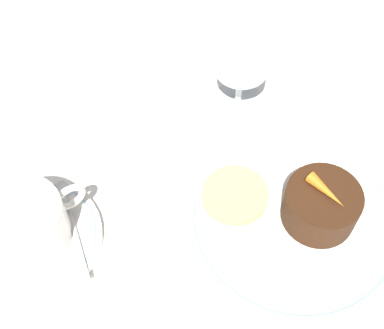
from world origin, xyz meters
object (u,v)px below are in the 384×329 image
(dessert_cake, at_px, (321,206))
(wine_glass, at_px, (243,57))
(dinner_plate, at_px, (293,220))
(fork, at_px, (372,139))
(coffee_cup, at_px, (25,224))

(dessert_cake, bearing_deg, wine_glass, 78.41)
(dinner_plate, height_order, wine_glass, wine_glass)
(wine_glass, distance_m, fork, 0.18)
(dinner_plate, xyz_separation_m, fork, (0.15, 0.03, -0.01))
(wine_glass, bearing_deg, dessert_cake, -101.59)
(dessert_cake, bearing_deg, fork, 17.80)
(dinner_plate, xyz_separation_m, coffee_cup, (-0.23, 0.14, 0.03))
(dinner_plate, height_order, dessert_cake, dessert_cake)
(coffee_cup, distance_m, wine_glass, 0.30)
(fork, xyz_separation_m, dessert_cake, (-0.13, -0.04, 0.03))
(coffee_cup, relative_size, fork, 0.58)
(coffee_cup, bearing_deg, wine_glass, 4.97)
(coffee_cup, relative_size, dessert_cake, 1.44)
(wine_glass, relative_size, dessert_cake, 1.52)
(dinner_plate, distance_m, dessert_cake, 0.04)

